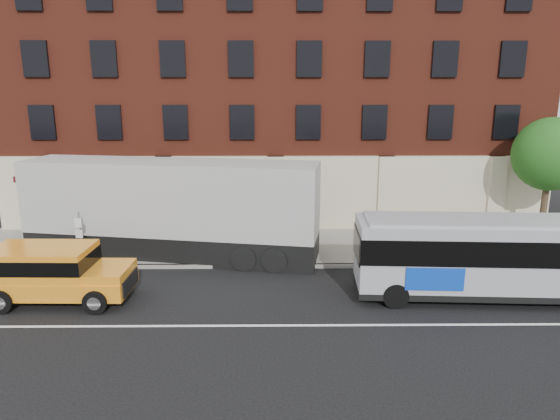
{
  "coord_description": "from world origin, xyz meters",
  "views": [
    {
      "loc": [
        -0.0,
        -14.53,
        7.63
      ],
      "look_at": [
        0.19,
        5.5,
        2.74
      ],
      "focal_mm": 31.73,
      "sensor_mm": 36.0,
      "label": 1
    }
  ],
  "objects_px": {
    "sign_pole": "(80,236)",
    "city_bus": "(510,255)",
    "yellow_suv": "(52,270)",
    "street_tree": "(551,157)",
    "shipping_container": "(171,210)"
  },
  "relations": [
    {
      "from": "sign_pole",
      "to": "city_bus",
      "type": "bearing_deg",
      "value": -11.5
    },
    {
      "from": "sign_pole",
      "to": "yellow_suv",
      "type": "distance_m",
      "value": 3.6
    },
    {
      "from": "street_tree",
      "to": "city_bus",
      "type": "xyz_separation_m",
      "value": [
        -4.92,
        -6.82,
        -2.71
      ]
    },
    {
      "from": "city_bus",
      "to": "street_tree",
      "type": "bearing_deg",
      "value": 54.22
    },
    {
      "from": "street_tree",
      "to": "shipping_container",
      "type": "xyz_separation_m",
      "value": [
        -18.33,
        -1.88,
        -2.19
      ]
    },
    {
      "from": "city_bus",
      "to": "yellow_suv",
      "type": "xyz_separation_m",
      "value": [
        -16.8,
        -0.09,
        -0.5
      ]
    },
    {
      "from": "city_bus",
      "to": "yellow_suv",
      "type": "distance_m",
      "value": 16.81
    },
    {
      "from": "sign_pole",
      "to": "yellow_suv",
      "type": "bearing_deg",
      "value": -84.83
    },
    {
      "from": "city_bus",
      "to": "shipping_container",
      "type": "height_order",
      "value": "shipping_container"
    },
    {
      "from": "yellow_suv",
      "to": "shipping_container",
      "type": "height_order",
      "value": "shipping_container"
    },
    {
      "from": "yellow_suv",
      "to": "shipping_container",
      "type": "bearing_deg",
      "value": 56.07
    },
    {
      "from": "street_tree",
      "to": "shipping_container",
      "type": "distance_m",
      "value": 18.56
    },
    {
      "from": "yellow_suv",
      "to": "street_tree",
      "type": "bearing_deg",
      "value": 17.65
    },
    {
      "from": "sign_pole",
      "to": "street_tree",
      "type": "xyz_separation_m",
      "value": [
        22.04,
        3.34,
        2.96
      ]
    },
    {
      "from": "shipping_container",
      "to": "yellow_suv",
      "type": "bearing_deg",
      "value": -123.93
    }
  ]
}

